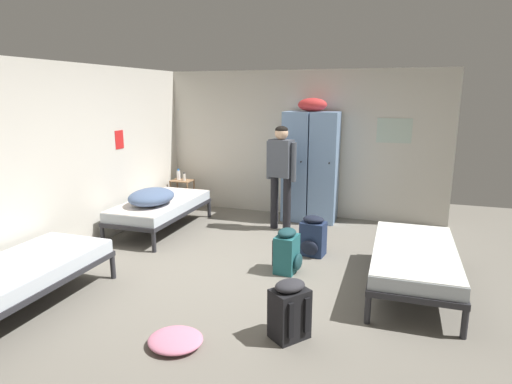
% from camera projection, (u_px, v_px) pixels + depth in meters
% --- Properties ---
extents(ground_plane, '(8.80, 8.80, 0.00)m').
position_uv_depth(ground_plane, '(249.00, 272.00, 5.32)').
color(ground_plane, slate).
extents(room_backdrop, '(5.00, 5.56, 2.54)m').
position_uv_depth(room_backdrop, '(198.00, 151.00, 6.66)').
color(room_backdrop, beige).
rests_on(room_backdrop, ground_plane).
extents(locker_bank, '(0.90, 0.55, 2.07)m').
position_uv_depth(locker_bank, '(311.00, 164.00, 7.32)').
color(locker_bank, '#7A9ECC').
rests_on(locker_bank, ground_plane).
extents(shelf_unit, '(0.38, 0.30, 0.57)m').
position_uv_depth(shelf_unit, '(182.00, 192.00, 8.09)').
color(shelf_unit, '#99704C').
rests_on(shelf_unit, ground_plane).
extents(bed_left_front, '(0.90, 1.90, 0.49)m').
position_uv_depth(bed_left_front, '(19.00, 274.00, 4.34)').
color(bed_left_front, '#28282D').
rests_on(bed_left_front, ground_plane).
extents(bed_right, '(0.90, 1.90, 0.49)m').
position_uv_depth(bed_right, '(414.00, 257.00, 4.78)').
color(bed_right, '#28282D').
rests_on(bed_right, ground_plane).
extents(bed_left_rear, '(0.90, 1.90, 0.49)m').
position_uv_depth(bed_left_rear, '(161.00, 207.00, 6.88)').
color(bed_left_rear, '#28282D').
rests_on(bed_left_rear, ground_plane).
extents(bedding_heap, '(0.64, 0.81, 0.24)m').
position_uv_depth(bedding_heap, '(152.00, 197.00, 6.56)').
color(bedding_heap, slate).
rests_on(bedding_heap, bed_left_rear).
extents(person_traveler, '(0.51, 0.29, 1.65)m').
position_uv_depth(person_traveler, '(281.00, 168.00, 6.79)').
color(person_traveler, black).
rests_on(person_traveler, ground_plane).
extents(water_bottle, '(0.07, 0.07, 0.20)m').
position_uv_depth(water_bottle, '(178.00, 175.00, 8.06)').
color(water_bottle, white).
rests_on(water_bottle, shelf_unit).
extents(lotion_bottle, '(0.05, 0.05, 0.15)m').
position_uv_depth(lotion_bottle, '(184.00, 177.00, 7.96)').
color(lotion_bottle, white).
rests_on(lotion_bottle, shelf_unit).
extents(backpack_teal, '(0.36, 0.34, 0.55)m').
position_uv_depth(backpack_teal, '(287.00, 252.00, 5.28)').
color(backpack_teal, '#23666B').
rests_on(backpack_teal, ground_plane).
extents(backpack_black, '(0.42, 0.41, 0.55)m').
position_uv_depth(backpack_black, '(289.00, 310.00, 3.85)').
color(backpack_black, black).
rests_on(backpack_black, ground_plane).
extents(backpack_navy, '(0.35, 0.37, 0.55)m').
position_uv_depth(backpack_navy, '(313.00, 237.00, 5.83)').
color(backpack_navy, navy).
rests_on(backpack_navy, ground_plane).
extents(clothes_pile_pink, '(0.49, 0.45, 0.10)m').
position_uv_depth(clothes_pile_pink, '(176.00, 340.00, 3.76)').
color(clothes_pile_pink, pink).
rests_on(clothes_pile_pink, ground_plane).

